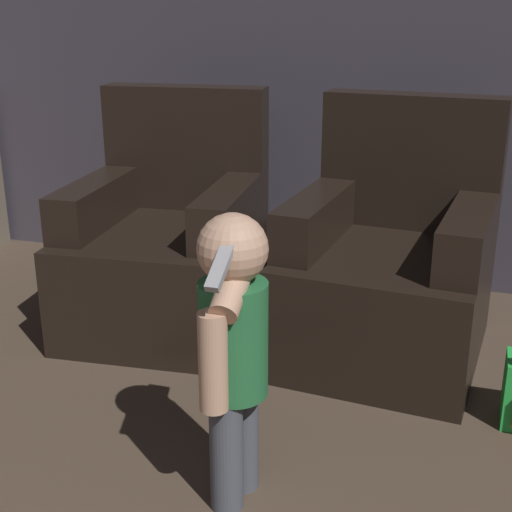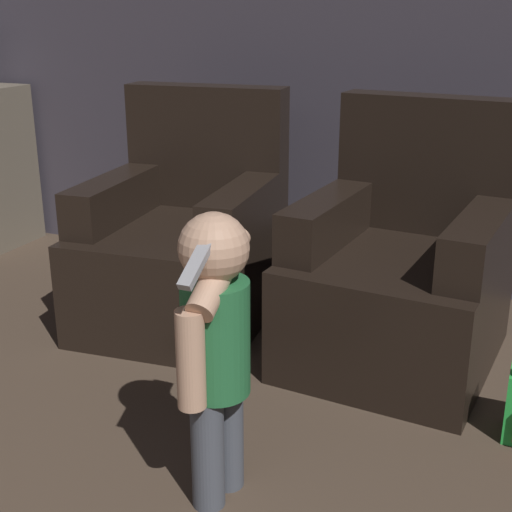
# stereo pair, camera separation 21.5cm
# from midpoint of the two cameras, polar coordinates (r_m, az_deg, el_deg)

# --- Properties ---
(wall_back) EXTENTS (8.40, 0.05, 2.60)m
(wall_back) POSITION_cam_midpoint_polar(r_m,az_deg,el_deg) (3.65, 11.68, 17.72)
(wall_back) COLOR #3D3842
(wall_back) RESTS_ON ground_plane
(armchair_left) EXTENTS (0.84, 0.95, 1.03)m
(armchair_left) POSITION_cam_midpoint_polar(r_m,az_deg,el_deg) (3.26, -3.83, 0.91)
(armchair_left) COLOR black
(armchair_left) RESTS_ON ground_plane
(armchair_right) EXTENTS (0.84, 0.95, 1.03)m
(armchair_right) POSITION_cam_midpoint_polar(r_m,az_deg,el_deg) (2.97, 13.66, -1.49)
(armchair_right) COLOR black
(armchair_right) RESTS_ON ground_plane
(person_toddler) EXTENTS (0.19, 0.34, 0.87)m
(person_toddler) POSITION_cam_midpoint_polar(r_m,az_deg,el_deg) (1.97, -0.22, -6.69)
(person_toddler) COLOR #474C56
(person_toddler) RESTS_ON ground_plane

